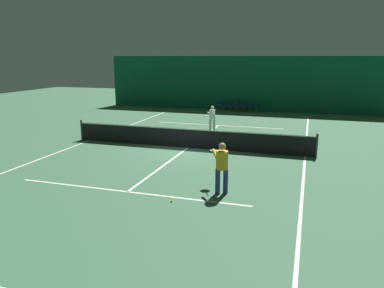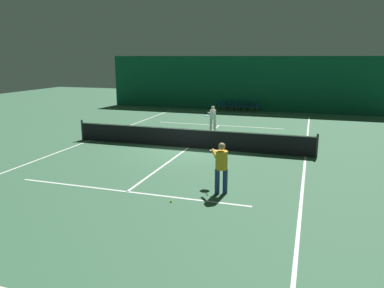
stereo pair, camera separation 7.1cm
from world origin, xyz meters
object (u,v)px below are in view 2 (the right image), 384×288
(courtside_chair_2, at_px, (235,105))
(courtside_chair_3, at_px, (242,105))
(courtside_chair_0, at_px, (222,104))
(courtside_chair_5, at_px, (256,106))
(courtside_chair_1, at_px, (229,105))
(player_near, at_px, (221,164))
(tennis_net, at_px, (188,138))
(player_far, at_px, (213,117))
(courtside_chair_4, at_px, (249,106))
(tennis_ball, at_px, (171,201))

(courtside_chair_2, relative_size, courtside_chair_3, 1.00)
(courtside_chair_0, distance_m, courtside_chair_2, 1.12)
(courtside_chair_3, bearing_deg, courtside_chair_5, 90.00)
(courtside_chair_1, xyz_separation_m, courtside_chair_3, (1.12, 0.00, 0.00))
(courtside_chair_0, height_order, courtside_chair_5, same)
(player_near, bearing_deg, courtside_chair_0, -15.77)
(courtside_chair_0, relative_size, courtside_chair_2, 1.00)
(courtside_chair_3, bearing_deg, courtside_chair_0, -90.00)
(courtside_chair_1, distance_m, courtside_chair_2, 0.56)
(tennis_net, xyz_separation_m, courtside_chair_1, (-0.91, 13.27, -0.03))
(tennis_net, bearing_deg, courtside_chair_0, 96.31)
(courtside_chair_1, relative_size, courtside_chair_5, 1.00)
(courtside_chair_2, bearing_deg, player_near, 9.97)
(courtside_chair_3, bearing_deg, player_near, 8.31)
(courtside_chair_1, height_order, courtside_chair_5, same)
(player_far, height_order, courtside_chair_5, player_far)
(courtside_chair_1, xyz_separation_m, courtside_chair_4, (1.68, 0.00, 0.00))
(tennis_net, height_order, player_near, player_near)
(tennis_net, bearing_deg, player_near, -62.01)
(tennis_net, height_order, courtside_chair_2, tennis_net)
(player_far, bearing_deg, courtside_chair_2, -172.50)
(courtside_chair_0, relative_size, courtside_chair_5, 1.00)
(courtside_chair_0, bearing_deg, tennis_net, 6.31)
(courtside_chair_2, height_order, tennis_ball, courtside_chair_2)
(player_near, distance_m, tennis_ball, 2.00)
(courtside_chair_3, xyz_separation_m, courtside_chair_5, (1.12, 0.00, 0.00))
(tennis_ball, bearing_deg, courtside_chair_1, 97.41)
(tennis_net, distance_m, player_far, 4.29)
(player_near, relative_size, courtside_chair_3, 2.02)
(courtside_chair_3, bearing_deg, player_far, -0.73)
(courtside_chair_2, relative_size, courtside_chair_5, 1.00)
(courtside_chair_0, distance_m, tennis_ball, 20.33)
(tennis_net, xyz_separation_m, courtside_chair_4, (0.77, 13.27, -0.03))
(player_far, distance_m, courtside_chair_4, 9.03)
(courtside_chair_0, bearing_deg, courtside_chair_1, 90.00)
(courtside_chair_1, relative_size, courtside_chair_2, 1.00)
(courtside_chair_2, bearing_deg, courtside_chair_3, 90.00)
(courtside_chair_4, height_order, tennis_ball, courtside_chair_4)
(tennis_ball, bearing_deg, courtside_chair_2, 95.83)
(player_far, xyz_separation_m, tennis_ball, (1.61, -11.08, -0.86))
(tennis_net, xyz_separation_m, courtside_chair_3, (0.21, 13.27, -0.03))
(player_near, height_order, player_far, player_near)
(player_near, xyz_separation_m, courtside_chair_2, (-3.31, 18.85, -0.50))
(courtside_chair_0, xyz_separation_m, courtside_chair_4, (2.24, 0.00, 0.00))
(player_near, xyz_separation_m, tennis_ball, (-1.26, -1.23, -0.95))
(courtside_chair_3, xyz_separation_m, tennis_ball, (1.49, -20.08, -0.45))
(player_far, bearing_deg, courtside_chair_1, -168.95)
(courtside_chair_5, relative_size, tennis_ball, 12.73)
(courtside_chair_5, bearing_deg, courtside_chair_1, -90.00)
(player_near, distance_m, courtside_chair_1, 19.25)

